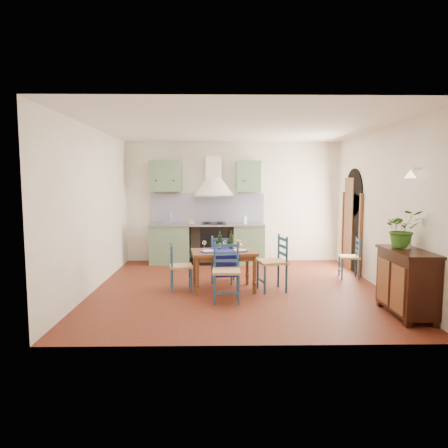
% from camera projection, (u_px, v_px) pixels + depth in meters
% --- Properties ---
extents(floor, '(5.00, 5.00, 0.00)m').
position_uv_depth(floor, '(238.00, 288.00, 7.06)').
color(floor, '#4A1C0F').
rests_on(floor, ground).
extents(back_wall, '(5.00, 0.96, 2.80)m').
position_uv_depth(back_wall, '(213.00, 218.00, 9.22)').
color(back_wall, white).
rests_on(back_wall, ground).
extents(right_wall, '(0.26, 5.00, 2.80)m').
position_uv_depth(right_wall, '(375.00, 211.00, 7.24)').
color(right_wall, white).
rests_on(right_wall, ground).
extents(left_wall, '(0.04, 5.00, 2.80)m').
position_uv_depth(left_wall, '(94.00, 209.00, 6.87)').
color(left_wall, white).
rests_on(left_wall, ground).
extents(ceiling, '(5.00, 5.00, 0.01)m').
position_uv_depth(ceiling, '(239.00, 127.00, 6.77)').
color(ceiling, silver).
rests_on(ceiling, back_wall).
extents(dining_table, '(1.17, 0.90, 1.01)m').
position_uv_depth(dining_table, '(224.00, 255.00, 6.86)').
color(dining_table, brown).
rests_on(dining_table, ground).
extents(chair_near, '(0.43, 0.43, 0.92)m').
position_uv_depth(chair_near, '(226.00, 271.00, 6.25)').
color(chair_near, navy).
rests_on(chair_near, ground).
extents(chair_far, '(0.48, 0.48, 0.89)m').
position_uv_depth(chair_far, '(223.00, 258.00, 7.39)').
color(chair_far, navy).
rests_on(chair_far, ground).
extents(chair_left, '(0.43, 0.43, 0.81)m').
position_uv_depth(chair_left, '(179.00, 267.00, 6.85)').
color(chair_left, navy).
rests_on(chair_left, ground).
extents(chair_right, '(0.53, 0.53, 0.96)m').
position_uv_depth(chair_right, '(274.00, 262.00, 6.85)').
color(chair_right, navy).
rests_on(chair_right, ground).
extents(chair_spare, '(0.41, 0.41, 0.79)m').
position_uv_depth(chair_spare, '(351.00, 257.00, 7.75)').
color(chair_spare, navy).
rests_on(chair_spare, ground).
extents(sideboard, '(0.50, 1.05, 0.94)m').
position_uv_depth(sideboard, '(406.00, 280.00, 5.53)').
color(sideboard, black).
rests_on(sideboard, ground).
extents(potted_plant, '(0.53, 0.47, 0.54)m').
position_uv_depth(potted_plant, '(403.00, 229.00, 5.65)').
color(potted_plant, '#2C5E1C').
rests_on(potted_plant, sideboard).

